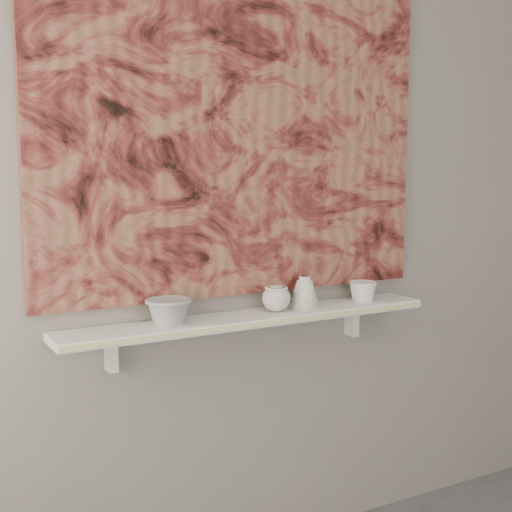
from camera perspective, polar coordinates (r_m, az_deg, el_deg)
wall_back at (r=2.54m, az=-1.44°, el=4.99°), size 3.60×0.00×3.60m
shelf at (r=2.52m, az=-0.40°, el=-5.02°), size 1.40×0.18×0.03m
shelf_stripe at (r=2.44m, az=0.66°, el=-5.44°), size 1.40×0.01×0.02m
bracket_left at (r=2.41m, az=-11.52°, el=-7.62°), size 0.03×0.06×0.12m
bracket_right at (r=2.85m, az=7.67°, el=-5.14°), size 0.03×0.06×0.12m
painting at (r=2.53m, az=-1.30°, el=9.28°), size 1.50×0.02×1.10m
house_motif at (r=2.77m, az=7.10°, el=2.71°), size 0.09×0.00×0.08m
bowl_grey at (r=2.38m, az=-7.02°, el=-4.39°), size 0.19×0.19×0.09m
cup_cream at (r=2.56m, az=1.64°, el=-3.42°), size 0.12×0.12×0.09m
bell_vessel at (r=2.62m, az=3.90°, el=-2.89°), size 0.11×0.11×0.12m
bowl_white at (r=2.77m, az=8.53°, el=-2.80°), size 0.14×0.14×0.08m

